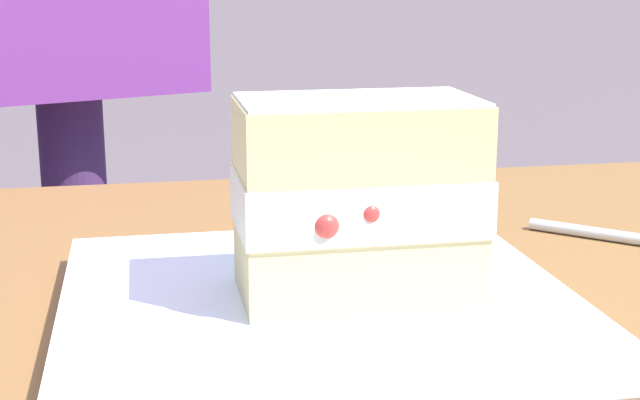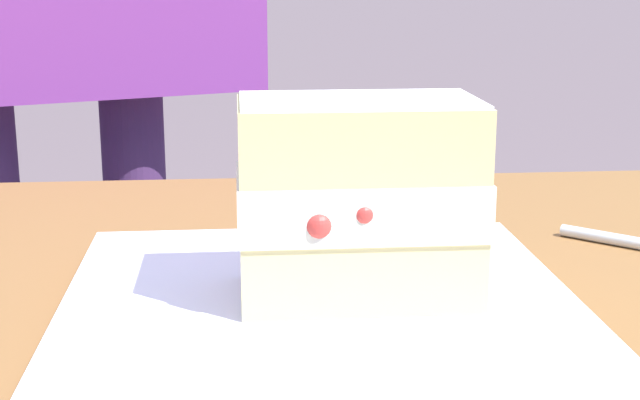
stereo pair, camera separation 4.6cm
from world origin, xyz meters
name	(u,v)px [view 1 (the left image)]	position (x,y,z in m)	size (l,w,h in m)	color
dessert_plate	(320,311)	(-0.10, 0.04, 0.79)	(0.26, 0.26, 0.02)	white
cake_slice	(357,198)	(-0.09, 0.04, 0.84)	(0.12, 0.07, 0.10)	#EAD18C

